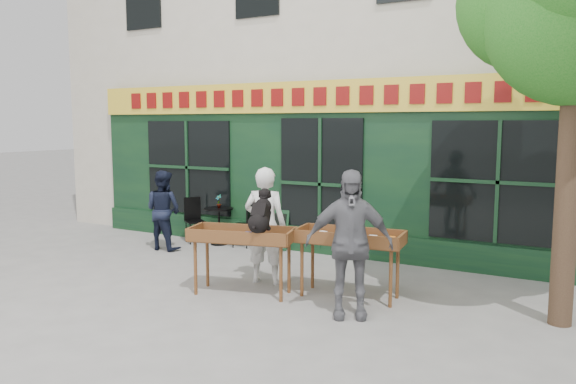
# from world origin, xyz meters

# --- Properties ---
(ground) EXTENTS (80.00, 80.00, 0.00)m
(ground) POSITION_xyz_m (0.00, 0.00, 0.00)
(ground) COLOR slate
(ground) RESTS_ON ground
(building) EXTENTS (14.00, 7.26, 10.00)m
(building) POSITION_xyz_m (0.00, 5.97, 4.97)
(building) COLOR beige
(building) RESTS_ON ground
(book_cart_center) EXTENTS (1.61, 0.96, 0.99)m
(book_cart_center) POSITION_xyz_m (0.12, -0.56, 0.82)
(book_cart_center) COLOR brown
(book_cart_center) RESTS_ON ground
(dog) EXTENTS (0.47, 0.66, 0.60)m
(dog) POSITION_xyz_m (0.47, -0.61, 1.29)
(dog) COLOR black
(dog) RESTS_ON book_cart_center
(woman) EXTENTS (0.76, 0.59, 1.84)m
(woman) POSITION_xyz_m (0.12, 0.09, 0.92)
(woman) COLOR silver
(woman) RESTS_ON ground
(book_cart_right) EXTENTS (1.56, 0.77, 0.99)m
(book_cart_right) POSITION_xyz_m (1.56, 0.04, 0.82)
(book_cart_right) COLOR brown
(book_cart_right) RESTS_ON ground
(man_right) EXTENTS (1.22, 0.92, 1.93)m
(man_right) POSITION_xyz_m (1.86, -0.71, 0.96)
(man_right) COLOR #5B5A60
(man_right) RESTS_ON ground
(bistro_table) EXTENTS (0.60, 0.60, 0.76)m
(bistro_table) POSITION_xyz_m (-2.19, 2.04, 0.54)
(bistro_table) COLOR black
(bistro_table) RESTS_ON ground
(bistro_chair_left) EXTENTS (0.50, 0.50, 0.95)m
(bistro_chair_left) POSITION_xyz_m (-2.81, 1.99, 0.56)
(bistro_chair_left) COLOR black
(bistro_chair_left) RESTS_ON ground
(bistro_chair_right) EXTENTS (0.42, 0.42, 0.95)m
(bistro_chair_right) POSITION_xyz_m (-1.55, 2.11, 0.56)
(bistro_chair_right) COLOR black
(bistro_chair_right) RESTS_ON ground
(potted_plant) EXTENTS (0.17, 0.14, 0.28)m
(potted_plant) POSITION_xyz_m (-2.19, 2.04, 0.91)
(potted_plant) COLOR gray
(potted_plant) RESTS_ON bistro_table
(man_left) EXTENTS (0.78, 0.61, 1.58)m
(man_left) POSITION_xyz_m (-2.89, 1.14, 0.79)
(man_left) COLOR black
(man_left) RESTS_ON ground
(chalkboard) EXTENTS (0.57, 0.24, 0.79)m
(chalkboard) POSITION_xyz_m (-0.94, 2.19, 0.40)
(chalkboard) COLOR black
(chalkboard) RESTS_ON ground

